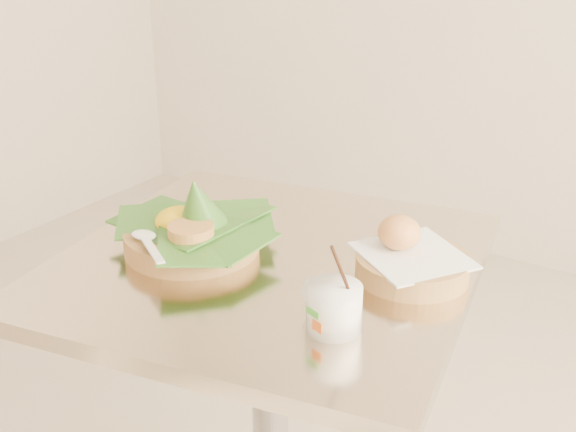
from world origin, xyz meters
The scene contains 4 objects.
cafe_table centered at (0.10, 0.03, 0.53)m, with size 0.81×0.81×0.75m.
rice_basket centered at (-0.04, -0.01, 0.79)m, with size 0.30×0.30×0.15m.
bread_basket centered at (0.33, 0.11, 0.78)m, with size 0.22×0.22×0.10m.
coffee_mug centered at (0.30, -0.11, 0.79)m, with size 0.11×0.09×0.14m.
Camera 1 is at (0.74, -0.90, 1.32)m, focal length 45.00 mm.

